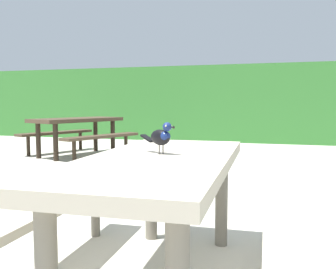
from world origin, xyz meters
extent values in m
cube|color=#387A33|center=(0.00, 9.29, 1.02)|extent=(28.00, 2.37, 2.03)
cube|color=#B2A893|center=(-0.20, 0.26, 0.70)|extent=(0.84, 1.83, 0.07)
cylinder|color=slate|center=(-0.49, 0.95, 0.33)|extent=(0.09, 0.09, 0.67)
cylinder|color=slate|center=(0.04, 0.97, 0.33)|extent=(0.09, 0.09, 0.67)
cube|color=#B2A893|center=(-0.90, 0.23, 0.41)|extent=(0.35, 1.72, 0.05)
cylinder|color=slate|center=(-0.92, 0.87, 0.20)|extent=(0.07, 0.07, 0.39)
cube|color=#B2A893|center=(0.50, 0.29, 0.41)|extent=(0.35, 1.72, 0.05)
cylinder|color=slate|center=(0.48, 0.93, 0.20)|extent=(0.07, 0.07, 0.39)
ellipsoid|color=black|center=(-0.22, 0.34, 0.84)|extent=(0.16, 0.14, 0.09)
ellipsoid|color=navy|center=(-0.18, 0.32, 0.84)|extent=(0.09, 0.09, 0.06)
sphere|color=navy|center=(-0.17, 0.31, 0.90)|extent=(0.05, 0.05, 0.05)
sphere|color=#EAE08C|center=(-0.15, 0.32, 0.90)|extent=(0.01, 0.01, 0.01)
sphere|color=#EAE08C|center=(-0.17, 0.28, 0.90)|extent=(0.01, 0.01, 0.01)
cone|color=black|center=(-0.13, 0.28, 0.90)|extent=(0.03, 0.03, 0.02)
cube|color=black|center=(-0.32, 0.40, 0.82)|extent=(0.10, 0.08, 0.04)
cylinder|color=#47423D|center=(-0.20, 0.35, 0.77)|extent=(0.01, 0.01, 0.05)
cylinder|color=#47423D|center=(-0.22, 0.32, 0.77)|extent=(0.01, 0.01, 0.05)
cube|color=#473828|center=(-3.42, 4.82, 0.70)|extent=(1.34, 1.95, 0.07)
cylinder|color=#2E241A|center=(-2.93, 5.39, 0.33)|extent=(0.09, 0.09, 0.67)
cylinder|color=#2E241A|center=(-3.42, 5.58, 0.33)|extent=(0.09, 0.09, 0.67)
cylinder|color=#2E241A|center=(-3.42, 4.07, 0.33)|extent=(0.09, 0.09, 0.67)
cylinder|color=#2E241A|center=(-3.91, 4.26, 0.33)|extent=(0.09, 0.09, 0.67)
cube|color=#473828|center=(-2.76, 4.58, 0.41)|extent=(0.86, 1.70, 0.05)
cylinder|color=#2E241A|center=(-2.54, 5.18, 0.20)|extent=(0.07, 0.07, 0.39)
cylinder|color=#2E241A|center=(-2.99, 3.98, 0.20)|extent=(0.07, 0.07, 0.39)
cube|color=#473828|center=(-4.08, 5.07, 0.41)|extent=(0.86, 1.70, 0.05)
cylinder|color=#2E241A|center=(-3.85, 5.67, 0.20)|extent=(0.07, 0.07, 0.39)
cylinder|color=#2E241A|center=(-4.30, 4.47, 0.20)|extent=(0.07, 0.07, 0.39)
camera|label=1|loc=(0.45, -1.68, 1.03)|focal=40.07mm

